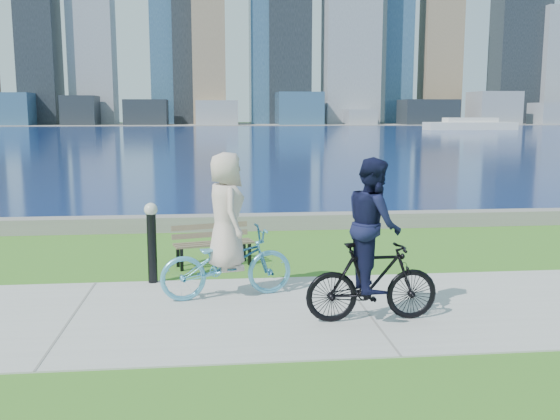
{
  "coord_description": "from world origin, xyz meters",
  "views": [
    {
      "loc": [
        -2.06,
        -8.25,
        2.75
      ],
      "look_at": [
        -0.97,
        2.12,
        1.1
      ],
      "focal_mm": 40.0,
      "sensor_mm": 36.0,
      "label": 1
    }
  ],
  "objects_px": {
    "bollard_lamp": "(152,238)",
    "cyclist_man": "(373,253)",
    "park_bench": "(213,241)",
    "cyclist_woman": "(227,244)"
  },
  "relations": [
    {
      "from": "park_bench",
      "to": "cyclist_woman",
      "type": "bearing_deg",
      "value": -99.15
    },
    {
      "from": "park_bench",
      "to": "bollard_lamp",
      "type": "distance_m",
      "value": 1.52
    },
    {
      "from": "cyclist_woman",
      "to": "cyclist_man",
      "type": "xyz_separation_m",
      "value": [
        1.87,
        -1.27,
        0.11
      ]
    },
    {
      "from": "bollard_lamp",
      "to": "cyclist_man",
      "type": "bearing_deg",
      "value": -35.84
    },
    {
      "from": "park_bench",
      "to": "bollard_lamp",
      "type": "xyz_separation_m",
      "value": [
        -0.96,
        -1.14,
        0.31
      ]
    },
    {
      "from": "park_bench",
      "to": "cyclist_woman",
      "type": "distance_m",
      "value": 2.11
    },
    {
      "from": "park_bench",
      "to": "cyclist_man",
      "type": "xyz_separation_m",
      "value": [
        2.09,
        -3.34,
        0.48
      ]
    },
    {
      "from": "bollard_lamp",
      "to": "cyclist_man",
      "type": "xyz_separation_m",
      "value": [
        3.05,
        -2.2,
        0.17
      ]
    },
    {
      "from": "cyclist_woman",
      "to": "cyclist_man",
      "type": "relative_size",
      "value": 1.0
    },
    {
      "from": "bollard_lamp",
      "to": "cyclist_man",
      "type": "height_order",
      "value": "cyclist_man"
    }
  ]
}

